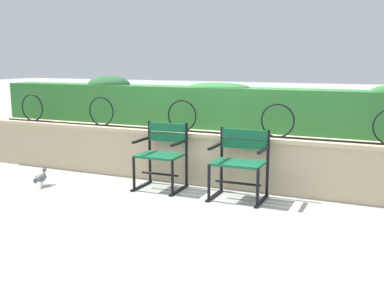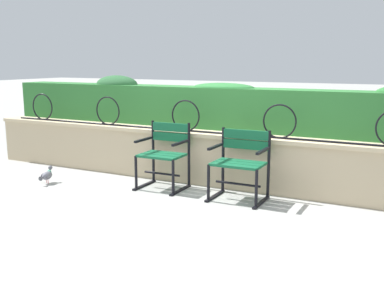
# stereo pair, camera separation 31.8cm
# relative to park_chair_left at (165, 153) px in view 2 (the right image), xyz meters

# --- Properties ---
(ground_plane) EXTENTS (60.00, 60.00, 0.00)m
(ground_plane) POSITION_rel_park_chair_left_xyz_m (0.55, -0.41, -0.46)
(ground_plane) COLOR #9E9E99
(stone_wall) EXTENTS (7.54, 0.41, 0.69)m
(stone_wall) POSITION_rel_park_chair_left_xyz_m (0.55, 0.45, -0.11)
(stone_wall) COLOR tan
(stone_wall) RESTS_ON ground
(iron_arch_fence) EXTENTS (7.00, 0.02, 0.42)m
(iron_arch_fence) POSITION_rel_park_chair_left_xyz_m (0.19, 0.37, 0.41)
(iron_arch_fence) COLOR black
(iron_arch_fence) RESTS_ON stone_wall
(hedge_row) EXTENTS (7.39, 0.47, 0.71)m
(hedge_row) POSITION_rel_park_chair_left_xyz_m (0.56, 0.86, 0.55)
(hedge_row) COLOR #2D7033
(hedge_row) RESTS_ON stone_wall
(park_chair_left) EXTENTS (0.59, 0.53, 0.84)m
(park_chair_left) POSITION_rel_park_chair_left_xyz_m (0.00, 0.00, 0.00)
(park_chair_left) COLOR #145B38
(park_chair_left) RESTS_ON ground
(park_chair_right) EXTENTS (0.63, 0.53, 0.82)m
(park_chair_right) POSITION_rel_park_chair_left_xyz_m (1.06, -0.02, -0.00)
(park_chair_right) COLOR #145B38
(park_chair_right) RESTS_ON ground
(pigeon_near_chairs) EXTENTS (0.14, 0.29, 0.22)m
(pigeon_near_chairs) POSITION_rel_park_chair_left_xyz_m (-1.51, -0.57, -0.35)
(pigeon_near_chairs) COLOR slate
(pigeon_near_chairs) RESTS_ON ground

